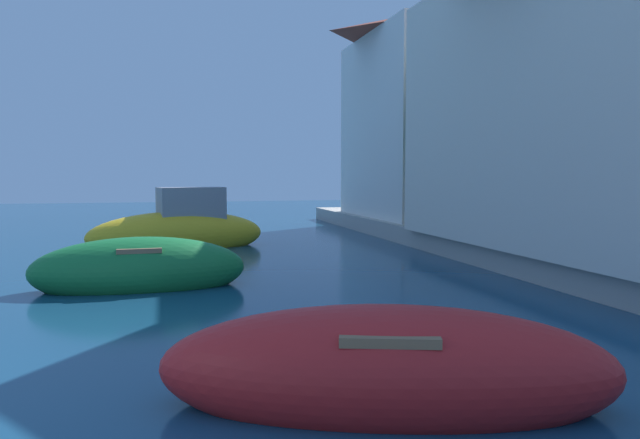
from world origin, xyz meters
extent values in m
ellipsoid|color=#197233|center=(3.15, 7.10, 0.32)|extent=(3.66, 1.40, 1.15)
cube|color=brown|center=(3.15, 7.10, 0.70)|extent=(0.76, 1.05, 0.08)
ellipsoid|color=gold|center=(3.92, 12.72, 0.35)|extent=(4.87, 2.40, 1.27)
cube|color=gray|center=(4.28, 12.80, 1.17)|extent=(1.84, 1.14, 0.88)
ellipsoid|color=#B21E1E|center=(5.36, 0.91, 0.31)|extent=(4.10, 2.40, 1.13)
cube|color=brown|center=(5.36, 0.91, 0.69)|extent=(1.05, 1.20, 0.08)
cube|color=white|center=(13.00, 15.98, 3.58)|extent=(5.42, 6.37, 6.16)
pyramid|color=brown|center=(13.00, 15.98, 7.15)|extent=(5.75, 6.75, 0.98)
cylinder|color=brown|center=(11.45, 11.04, 1.31)|extent=(0.24, 0.24, 1.61)
sphere|color=#285623|center=(11.45, 11.04, 3.22)|extent=(3.17, 3.17, 3.17)
camera|label=1|loc=(3.56, -3.85, 1.98)|focal=34.48mm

